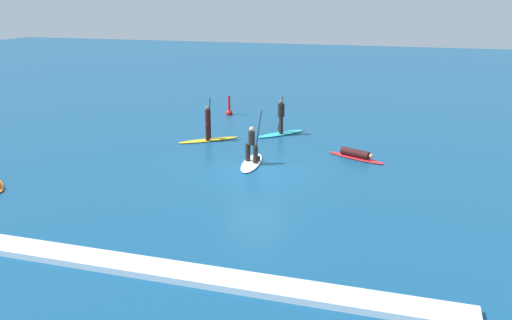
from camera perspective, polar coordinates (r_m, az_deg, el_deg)
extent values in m
plane|color=navy|center=(22.30, 0.00, -1.23)|extent=(120.00, 120.00, 0.00)
ellipsoid|color=red|center=(24.47, 10.62, 0.25)|extent=(2.84, 1.75, 0.08)
cylinder|color=#381414|center=(24.44, 10.55, 0.75)|extent=(1.42, 0.92, 0.35)
sphere|color=tan|center=(24.03, 12.19, 0.42)|extent=(0.27, 0.27, 0.20)
ellipsoid|color=#33C6CC|center=(28.25, 2.67, 2.83)|extent=(2.35, 2.63, 0.10)
cylinder|color=black|center=(27.96, 2.71, 3.71)|extent=(0.27, 0.27, 0.88)
cylinder|color=black|center=(28.30, 2.65, 3.88)|extent=(0.27, 0.27, 0.88)
cylinder|color=black|center=(27.96, 2.70, 5.34)|extent=(0.49, 0.49, 0.66)
sphere|color=brown|center=(27.87, 2.71, 6.21)|extent=(0.30, 0.30, 0.21)
cylinder|color=black|center=(28.32, 2.61, 4.96)|extent=(0.33, 0.29, 1.88)
cube|color=black|center=(28.52, 2.59, 3.20)|extent=(0.19, 0.17, 0.32)
ellipsoid|color=white|center=(23.30, -0.46, -0.29)|extent=(1.06, 2.93, 0.09)
cylinder|color=black|center=(23.03, -0.06, 0.62)|extent=(0.24, 0.24, 0.77)
cylinder|color=black|center=(23.32, -0.87, 0.83)|extent=(0.24, 0.24, 0.77)
cylinder|color=black|center=(22.99, -0.47, 2.35)|extent=(0.31, 0.31, 0.59)
sphere|color=tan|center=(22.89, -0.47, 3.32)|extent=(0.23, 0.23, 0.21)
cylinder|color=black|center=(23.07, 0.19, 2.60)|extent=(0.37, 0.08, 2.26)
cube|color=black|center=(23.37, 0.19, 0.04)|extent=(0.21, 0.08, 0.32)
ellipsoid|color=yellow|center=(27.13, -5.09, 2.15)|extent=(2.80, 2.45, 0.07)
cylinder|color=#381414|center=(26.85, -5.21, 3.01)|extent=(0.28, 0.28, 0.85)
cylinder|color=#381414|center=(27.18, -5.03, 3.19)|extent=(0.28, 0.28, 0.85)
cylinder|color=#381414|center=(26.84, -5.16, 4.64)|extent=(0.40, 0.40, 0.65)
sphere|color=brown|center=(26.75, -5.19, 5.55)|extent=(0.30, 0.30, 0.21)
cylinder|color=black|center=(27.14, -5.01, 4.55)|extent=(0.32, 0.37, 2.09)
cube|color=black|center=(27.37, -4.95, 2.50)|extent=(0.17, 0.19, 0.32)
sphere|color=red|center=(32.95, -2.87, 5.01)|extent=(0.41, 0.41, 0.41)
cylinder|color=red|center=(32.85, -2.88, 5.83)|extent=(0.15, 0.15, 1.17)
cube|color=white|center=(14.66, -10.30, -11.45)|extent=(15.93, 0.90, 0.18)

